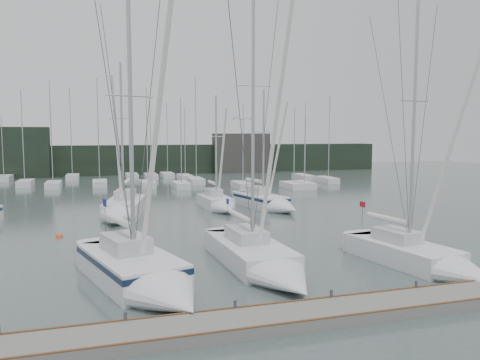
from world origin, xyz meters
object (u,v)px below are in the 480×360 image
buoy_c (59,237)px  buoy_a (130,237)px  sailboat_near_left (146,277)px  sailboat_near_center (265,264)px  sailboat_mid_d (270,203)px  sailboat_mid_b (121,211)px  sailboat_near_right (431,261)px  sailboat_mid_c (219,204)px

buoy_c → buoy_a: bearing=-17.0°
sailboat_near_left → sailboat_near_center: 5.96m
sailboat_mid_d → sailboat_mid_b: bearing=171.7°
sailboat_near_center → buoy_a: bearing=116.8°
sailboat_mid_b → sailboat_mid_d: bearing=16.1°
sailboat_near_left → sailboat_mid_d: sailboat_near_left is taller
sailboat_near_left → buoy_a: 11.42m
sailboat_mid_d → buoy_c: (-17.61, -6.67, -0.59)m
sailboat_near_right → buoy_c: (-18.47, 13.96, -0.52)m
sailboat_mid_b → sailboat_near_right: bearing=-42.5°
sailboat_near_center → sailboat_mid_b: 18.58m
sailboat_mid_c → buoy_c: 15.06m
sailboat_near_right → buoy_a: sailboat_near_right is taller
sailboat_near_center → sailboat_near_right: 8.35m
sailboat_mid_b → sailboat_mid_c: 8.90m
buoy_a → buoy_c: buoy_a is taller
sailboat_near_center → sailboat_near_right: size_ratio=1.10×
sailboat_near_right → sailboat_mid_b: size_ratio=1.07×
sailboat_mid_c → sailboat_near_center: bearing=-100.2°
sailboat_near_left → buoy_c: 13.56m
sailboat_mid_c → sailboat_near_left: bearing=-115.3°
buoy_a → sailboat_near_center: bearing=-61.1°
sailboat_mid_b → buoy_c: size_ratio=28.10×
sailboat_mid_b → sailboat_mid_d: size_ratio=1.15×
sailboat_mid_b → sailboat_mid_d: (13.27, 1.03, -0.04)m
sailboat_near_left → sailboat_mid_b: bearing=73.8°
sailboat_near_right → sailboat_mid_d: sailboat_near_right is taller
sailboat_near_center → buoy_a: 12.06m
buoy_a → sailboat_mid_b: bearing=91.7°
sailboat_mid_c → sailboat_mid_d: (4.56, -0.84, 0.05)m
sailboat_mid_d → buoy_a: 15.36m
sailboat_near_right → sailboat_mid_c: (-5.42, 21.46, 0.03)m
sailboat_near_right → sailboat_mid_d: (-0.86, 20.62, 0.08)m
sailboat_near_right → sailboat_mid_c: 22.14m
sailboat_near_left → sailboat_near_center: sailboat_near_center is taller
sailboat_near_left → sailboat_near_right: 14.05m
sailboat_near_center → sailboat_mid_b: (-6.03, 17.58, 0.12)m
sailboat_near_left → sailboat_mid_d: (13.14, 19.45, -0.05)m
sailboat_near_center → sailboat_mid_d: bearing=66.7°
sailboat_mid_b → sailboat_near_center: bearing=-59.4°
sailboat_mid_c → buoy_a: size_ratio=17.04×
sailboat_mid_b → buoy_c: (-4.34, -5.64, -0.64)m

